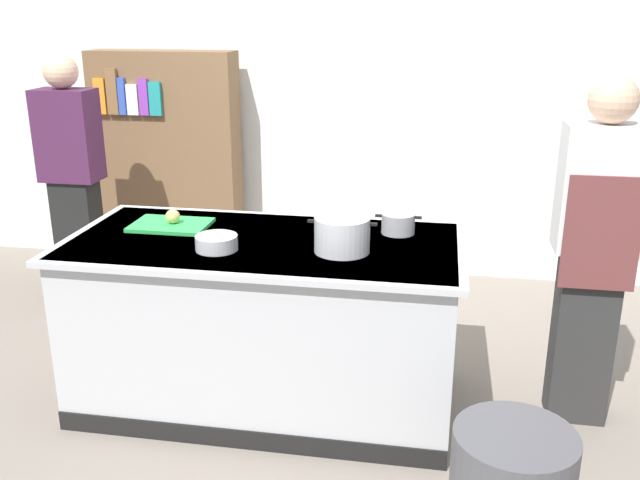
{
  "coord_description": "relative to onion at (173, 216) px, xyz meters",
  "views": [
    {
      "loc": [
        0.84,
        -3.17,
        2.0
      ],
      "look_at": [
        0.25,
        0.2,
        0.85
      ],
      "focal_mm": 39.02,
      "sensor_mm": 36.0,
      "label": 1
    }
  ],
  "objects": [
    {
      "name": "stock_pot",
      "position": [
        0.93,
        -0.23,
        0.03
      ],
      "size": [
        0.33,
        0.26,
        0.17
      ],
      "color": "#B7BABF",
      "rests_on": "counter_island"
    },
    {
      "name": "counter_island",
      "position": [
        0.52,
        -0.13,
        -0.49
      ],
      "size": [
        1.98,
        0.98,
        0.9
      ],
      "color": "#B7BABF",
      "rests_on": "ground_plane"
    },
    {
      "name": "bookshelf",
      "position": [
        -0.69,
        1.67,
        -0.1
      ],
      "size": [
        1.1,
        0.31,
        1.7
      ],
      "color": "brown",
      "rests_on": "ground_plane"
    },
    {
      "name": "person_chef",
      "position": [
        2.11,
        -0.01,
        -0.04
      ],
      "size": [
        0.38,
        0.25,
        1.72
      ],
      "rotation": [
        0.0,
        0.0,
        1.62
      ],
      "color": "#2C2C2C",
      "rests_on": "ground_plane"
    },
    {
      "name": "onion",
      "position": [
        0.0,
        0.0,
        0.0
      ],
      "size": [
        0.08,
        0.08,
        0.08
      ],
      "primitive_type": "sphere",
      "color": "tan",
      "rests_on": "cutting_board"
    },
    {
      "name": "back_wall",
      "position": [
        0.52,
        1.97,
        0.54
      ],
      "size": [
        6.4,
        0.12,
        3.0
      ],
      "primitive_type": "cube",
      "color": "white",
      "rests_on": "ground_plane"
    },
    {
      "name": "cutting_board",
      "position": [
        -0.01,
        0.0,
        -0.05
      ],
      "size": [
        0.4,
        0.28,
        0.02
      ],
      "primitive_type": "cube",
      "color": "green",
      "rests_on": "counter_island"
    },
    {
      "name": "ground_plane",
      "position": [
        0.52,
        -0.13,
        -0.96
      ],
      "size": [
        10.0,
        10.0,
        0.0
      ],
      "primitive_type": "plane",
      "color": "slate"
    },
    {
      "name": "person_guest",
      "position": [
        -1.05,
        0.89,
        -0.05
      ],
      "size": [
        0.38,
        0.24,
        1.72
      ],
      "rotation": [
        0.0,
        0.0,
        -1.24
      ],
      "color": "black",
      "rests_on": "ground_plane"
    },
    {
      "name": "mixing_bowl",
      "position": [
        0.34,
        -0.31,
        -0.02
      ],
      "size": [
        0.2,
        0.2,
        0.07
      ],
      "primitive_type": "cylinder",
      "color": "#B7BABF",
      "rests_on": "counter_island"
    },
    {
      "name": "sauce_pan",
      "position": [
        1.17,
        0.1,
        -0.01
      ],
      "size": [
        0.24,
        0.17,
        0.1
      ],
      "color": "#99999E",
      "rests_on": "counter_island"
    }
  ]
}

